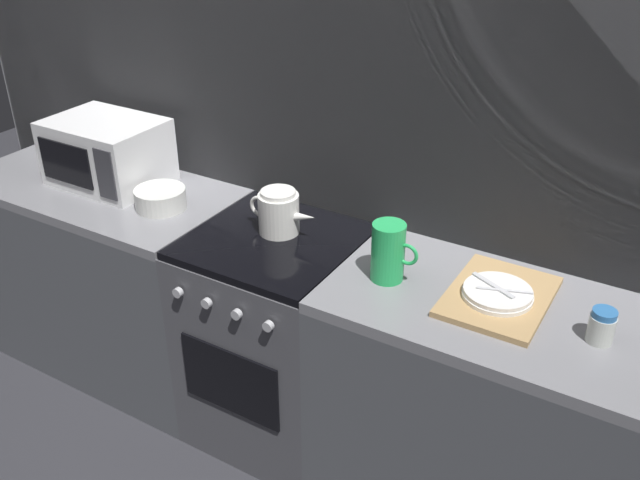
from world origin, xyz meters
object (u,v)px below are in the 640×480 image
(microwave, at_px, (107,152))
(spice_jar, at_px, (602,326))
(stove_unit, at_px, (277,338))
(pitcher, at_px, (389,252))
(dish_pile, at_px, (498,295))
(mixing_bowl, at_px, (161,198))
(kettle, at_px, (279,212))

(microwave, distance_m, spice_jar, 2.01)
(spice_jar, bearing_deg, stove_unit, 179.03)
(pitcher, relative_size, spice_jar, 1.90)
(stove_unit, xyz_separation_m, pitcher, (0.47, -0.03, 0.55))
(stove_unit, distance_m, dish_pile, 0.95)
(dish_pile, distance_m, spice_jar, 0.32)
(microwave, distance_m, pitcher, 1.35)
(mixing_bowl, height_order, spice_jar, spice_jar)
(mixing_bowl, distance_m, dish_pile, 1.35)
(stove_unit, distance_m, spice_jar, 1.25)
(kettle, height_order, spice_jar, kettle)
(stove_unit, xyz_separation_m, spice_jar, (1.14, -0.02, 0.50))
(stove_unit, distance_m, mixing_bowl, 0.71)
(microwave, bearing_deg, dish_pile, -0.89)
(pitcher, height_order, dish_pile, pitcher)
(dish_pile, height_order, spice_jar, spice_jar)
(microwave, relative_size, mixing_bowl, 2.30)
(stove_unit, xyz_separation_m, mixing_bowl, (-0.52, -0.02, 0.49))
(pitcher, bearing_deg, microwave, 176.26)
(spice_jar, bearing_deg, dish_pile, 170.75)
(microwave, relative_size, kettle, 1.62)
(kettle, bearing_deg, microwave, 179.75)
(kettle, distance_m, spice_jar, 1.15)
(microwave, distance_m, mixing_bowl, 0.37)
(microwave, relative_size, pitcher, 2.30)
(kettle, bearing_deg, stove_unit, -81.30)
(mixing_bowl, relative_size, pitcher, 1.00)
(mixing_bowl, bearing_deg, dish_pile, 2.16)
(stove_unit, relative_size, spice_jar, 8.57)
(microwave, xyz_separation_m, kettle, (0.86, -0.00, -0.05))
(kettle, bearing_deg, pitcher, -9.87)
(stove_unit, relative_size, dish_pile, 2.25)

